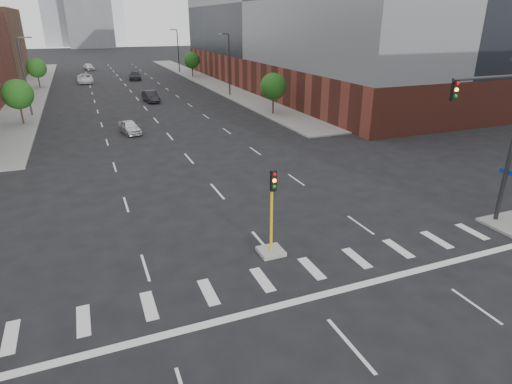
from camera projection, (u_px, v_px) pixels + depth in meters
sidewalk_left_far at (33, 89)px, 71.94m from camera, size 5.00×92.00×0.15m
sidewalk_right_far at (206, 80)px, 82.39m from camera, size 5.00×92.00×0.15m
building_right_main at (310, 19)px, 71.32m from camera, size 24.00×70.00×22.00m
median_traffic_signal at (271, 236)px, 20.88m from camera, size 1.20×1.20×4.40m
mast_arm_signal at (505, 126)px, 22.26m from camera, size 5.12×0.90×9.07m
streetlight_right_a at (229, 62)px, 63.65m from camera, size 1.60×0.22×9.07m
streetlight_right_b at (178, 49)px, 93.76m from camera, size 1.60×0.22×9.07m
streetlight_left at (25, 74)px, 50.01m from camera, size 1.60×0.22×9.07m
tree_left_near at (18, 94)px, 46.10m from camera, size 3.20×3.20×4.85m
tree_left_far at (36, 68)px, 71.91m from camera, size 3.20×3.20×4.85m
tree_right_near at (273, 86)px, 51.55m from camera, size 3.20×3.20×4.85m
tree_right_far at (192, 60)px, 85.97m from camera, size 3.20×3.20×4.85m
car_near_left at (130, 127)px, 43.65m from camera, size 2.22×4.13×1.33m
car_mid_right at (151, 96)px, 60.77m from camera, size 2.00×4.76×1.53m
car_far_left at (85, 79)px, 79.13m from camera, size 2.71×5.86×1.63m
car_deep_right at (135, 76)px, 83.56m from camera, size 2.79×5.59×1.56m
car_distant at (89, 67)px, 99.90m from camera, size 2.61×4.89×1.58m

